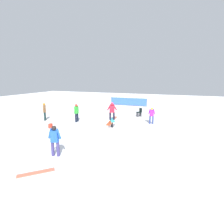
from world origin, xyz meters
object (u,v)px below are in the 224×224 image
at_px(folding_chair, 139,113).
at_px(bystander_blue, 55,139).
at_px(bystander_brown, 45,111).
at_px(loose_snowboard_coral, 36,173).
at_px(rail_feature, 112,122).
at_px(main_rider_on_rail, 112,111).
at_px(backpack_on_snow, 50,126).
at_px(bystander_purple, 152,115).
at_px(loose_snowboard_white, 202,132).
at_px(loose_snowboard_lime, 55,137).
at_px(bystander_green, 77,112).

bearing_deg(folding_chair, bystander_blue, -58.09).
bearing_deg(bystander_brown, loose_snowboard_coral, -177.04).
distance_m(rail_feature, main_rider_on_rail, 0.76).
bearing_deg(backpack_on_snow, main_rider_on_rail, -90.00).
relative_size(main_rider_on_rail, folding_chair, 1.54).
height_order(bystander_purple, loose_snowboard_white, bystander_purple).
xyz_separation_m(rail_feature, loose_snowboard_coral, (-6.54, 0.84, -0.68)).
distance_m(bystander_brown, loose_snowboard_lime, 5.30).
bearing_deg(bystander_blue, bystander_green, -79.03).
distance_m(main_rider_on_rail, loose_snowboard_coral, 6.75).
relative_size(bystander_purple, backpack_on_snow, 4.12).
relative_size(bystander_brown, loose_snowboard_coral, 1.10).
xyz_separation_m(bystander_green, folding_chair, (4.07, -4.72, -0.48)).
relative_size(bystander_blue, loose_snowboard_coral, 1.08).
bearing_deg(backpack_on_snow, bystander_green, -32.21).
height_order(bystander_brown, backpack_on_snow, bystander_brown).
xyz_separation_m(rail_feature, main_rider_on_rail, (0.00, 0.00, 0.76)).
relative_size(bystander_blue, backpack_on_snow, 4.63).
relative_size(rail_feature, bystander_green, 1.59).
distance_m(bystander_blue, loose_snowboard_white, 10.12).
xyz_separation_m(folding_chair, backpack_on_snow, (-6.47, 5.59, -0.24)).
bearing_deg(backpack_on_snow, bystander_brown, 37.10).
distance_m(rail_feature, bystander_blue, 5.06).
height_order(bystander_brown, loose_snowboard_lime, bystander_brown).
xyz_separation_m(bystander_blue, loose_snowboard_lime, (2.28, 1.92, -0.87)).
bearing_deg(rail_feature, bystander_green, 61.19).
bearing_deg(main_rider_on_rail, loose_snowboard_coral, 144.22).
distance_m(bystander_brown, bystander_blue, 8.18).
xyz_separation_m(bystander_blue, loose_snowboard_white, (6.93, -7.33, -0.87)).
bearing_deg(loose_snowboard_lime, folding_chair, 100.17).
xyz_separation_m(loose_snowboard_coral, loose_snowboard_white, (8.54, -7.04, 0.00)).
bearing_deg(loose_snowboard_white, bystander_blue, 72.55).
bearing_deg(bystander_purple, rail_feature, 35.27).
height_order(main_rider_on_rail, loose_snowboard_lime, main_rider_on_rail).
relative_size(bystander_blue, folding_chair, 1.79).
height_order(loose_snowboard_coral, folding_chair, folding_chair).
height_order(rail_feature, backpack_on_snow, rail_feature).
height_order(bystander_green, loose_snowboard_white, bystander_green).
xyz_separation_m(loose_snowboard_white, backpack_on_snow, (-3.04, 10.94, 0.16)).
xyz_separation_m(main_rider_on_rail, bystander_blue, (-4.93, 1.13, -0.58)).
distance_m(bystander_green, folding_chair, 6.25).
bearing_deg(folding_chair, bystander_brown, -106.69).
bearing_deg(bystander_blue, backpack_on_snow, -59.71).
xyz_separation_m(bystander_blue, folding_chair, (10.37, -1.97, -0.47)).
xyz_separation_m(bystander_green, backpack_on_snow, (-2.41, 0.87, -0.73)).
distance_m(bystander_blue, folding_chair, 10.56).
bearing_deg(loose_snowboard_lime, rail_feature, 76.96).
relative_size(rail_feature, loose_snowboard_lime, 1.92).
bearing_deg(loose_snowboard_coral, loose_snowboard_lime, -105.08).
bearing_deg(backpack_on_snow, folding_chair, -53.18).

